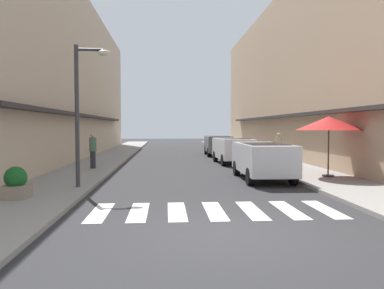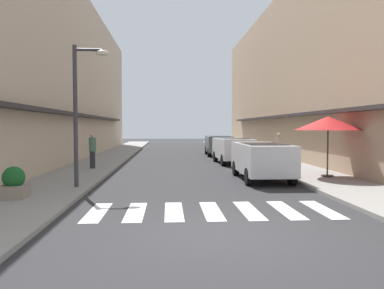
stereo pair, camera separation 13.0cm
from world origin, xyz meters
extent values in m
plane|color=#2B2B2D|center=(0.00, 16.50, 0.00)|extent=(90.75, 90.75, 0.00)
cube|color=gray|center=(-5.04, 16.50, 0.06)|extent=(2.72, 57.75, 0.12)
cube|color=gray|center=(5.04, 16.50, 0.06)|extent=(2.72, 57.75, 0.12)
cube|color=#C6B299|center=(-8.90, 17.56, 5.39)|extent=(5.00, 39.13, 10.78)
cube|color=#332D2D|center=(-6.15, 17.56, 2.80)|extent=(0.50, 27.39, 0.16)
cube|color=tan|center=(8.90, 17.56, 5.56)|extent=(5.00, 39.13, 11.13)
cube|color=#332D2D|center=(6.15, 17.56, 2.80)|extent=(0.50, 27.39, 0.16)
cube|color=silver|center=(-2.85, 2.02, 0.01)|extent=(0.45, 2.20, 0.01)
cube|color=silver|center=(-1.90, 2.02, 0.01)|extent=(0.45, 2.20, 0.01)
cube|color=silver|center=(-0.95, 2.02, 0.01)|extent=(0.45, 2.20, 0.01)
cube|color=silver|center=(0.00, 2.02, 0.01)|extent=(0.45, 2.20, 0.01)
cube|color=silver|center=(0.95, 2.02, 0.01)|extent=(0.45, 2.20, 0.01)
cube|color=silver|center=(1.90, 2.02, 0.01)|extent=(0.45, 2.20, 0.01)
cube|color=silver|center=(2.85, 2.02, 0.01)|extent=(0.45, 2.20, 0.01)
cube|color=silver|center=(2.63, 7.54, 0.89)|extent=(1.80, 4.35, 1.13)
cube|color=black|center=(2.63, 7.33, 1.19)|extent=(1.50, 2.44, 0.56)
cylinder|color=black|center=(1.85, 8.98, 0.32)|extent=(0.23, 0.64, 0.64)
cylinder|color=black|center=(3.44, 8.96, 0.32)|extent=(0.23, 0.64, 0.64)
cylinder|color=black|center=(1.82, 6.13, 0.32)|extent=(0.23, 0.64, 0.64)
cylinder|color=black|center=(3.41, 6.11, 0.32)|extent=(0.23, 0.64, 0.64)
cube|color=silver|center=(2.63, 14.32, 0.89)|extent=(1.91, 4.04, 1.13)
cube|color=black|center=(2.63, 14.12, 1.19)|extent=(1.56, 2.29, 0.56)
cylinder|color=black|center=(1.78, 15.59, 0.32)|extent=(0.25, 0.65, 0.64)
cylinder|color=black|center=(3.37, 15.66, 0.32)|extent=(0.25, 0.65, 0.64)
cylinder|color=black|center=(1.89, 12.97, 0.32)|extent=(0.25, 0.65, 0.64)
cylinder|color=black|center=(3.48, 13.04, 0.32)|extent=(0.25, 0.65, 0.64)
cube|color=#4C5156|center=(2.63, 20.60, 0.89)|extent=(1.87, 4.12, 1.13)
cube|color=black|center=(2.63, 20.40, 1.19)|extent=(1.53, 2.32, 0.56)
cylinder|color=black|center=(1.88, 21.97, 0.32)|extent=(0.24, 0.65, 0.64)
cylinder|color=black|center=(3.46, 21.92, 0.32)|extent=(0.24, 0.65, 0.64)
cylinder|color=black|center=(1.80, 19.28, 0.32)|extent=(0.24, 0.65, 0.64)
cylinder|color=black|center=(3.39, 19.24, 0.32)|extent=(0.24, 0.65, 0.64)
cylinder|color=#38383D|center=(-4.16, 5.46, 2.47)|extent=(0.14, 0.14, 4.70)
cylinder|color=#38383D|center=(-3.71, 5.46, 4.67)|extent=(0.90, 0.10, 0.10)
ellipsoid|color=beige|center=(-3.26, 5.46, 4.57)|extent=(0.44, 0.28, 0.20)
cylinder|color=#262626|center=(5.32, 7.49, 0.15)|extent=(0.48, 0.48, 0.06)
cylinder|color=#4C3823|center=(5.32, 7.49, 1.20)|extent=(0.06, 0.06, 2.15)
cone|color=red|center=(5.32, 7.49, 2.27)|extent=(2.62, 2.62, 0.55)
cube|color=gray|center=(-5.44, 3.52, 0.30)|extent=(0.71, 0.71, 0.36)
sphere|color=#195623|center=(-5.44, 3.52, 0.70)|extent=(0.62, 0.62, 0.62)
cylinder|color=#282B33|center=(-4.74, 11.21, 0.54)|extent=(0.26, 0.26, 0.83)
cylinder|color=#4C7259|center=(-4.74, 11.21, 1.28)|extent=(0.34, 0.34, 0.66)
sphere|color=tan|center=(-4.74, 11.21, 1.72)|extent=(0.23, 0.23, 0.23)
cylinder|color=#282B33|center=(5.14, 13.67, 0.53)|extent=(0.26, 0.26, 0.81)
cylinder|color=tan|center=(5.14, 13.67, 1.25)|extent=(0.34, 0.34, 0.64)
sphere|color=tan|center=(5.14, 13.67, 1.68)|extent=(0.22, 0.22, 0.22)
camera|label=1|loc=(-1.22, -7.44, 2.12)|focal=35.72mm
camera|label=2|loc=(-1.09, -7.45, 2.12)|focal=35.72mm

